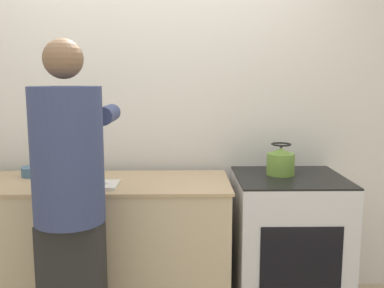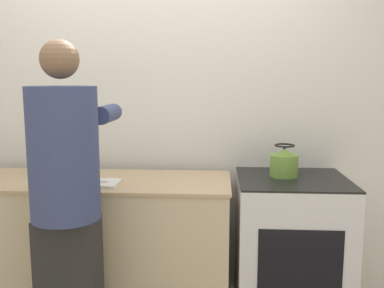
% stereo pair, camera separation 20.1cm
% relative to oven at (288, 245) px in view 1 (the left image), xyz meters
% --- Properties ---
extents(wall_back, '(8.00, 0.05, 2.60)m').
position_rel_oven_xyz_m(wall_back, '(-0.91, 0.39, 0.84)').
color(wall_back, silver).
rests_on(wall_back, ground_plane).
extents(counter, '(1.77, 0.63, 0.90)m').
position_rel_oven_xyz_m(counter, '(-1.28, -0.02, -0.01)').
color(counter, '#C6B28E').
rests_on(counter, ground_plane).
extents(oven, '(0.69, 0.65, 0.92)m').
position_rel_oven_xyz_m(oven, '(0.00, 0.00, 0.00)').
color(oven, silver).
rests_on(oven, ground_plane).
extents(person, '(0.40, 0.64, 1.74)m').
position_rel_oven_xyz_m(person, '(-1.26, -0.54, 0.48)').
color(person, '#252424').
rests_on(person, ground_plane).
extents(cutting_board, '(0.36, 0.21, 0.02)m').
position_rel_oven_xyz_m(cutting_board, '(-1.26, -0.16, 0.45)').
color(cutting_board, silver).
rests_on(cutting_board, counter).
extents(knife, '(0.20, 0.09, 0.01)m').
position_rel_oven_xyz_m(knife, '(-1.24, -0.14, 0.46)').
color(knife, silver).
rests_on(knife, cutting_board).
extents(kettle, '(0.18, 0.18, 0.21)m').
position_rel_oven_xyz_m(kettle, '(-0.05, 0.05, 0.55)').
color(kettle, olive).
rests_on(kettle, oven).
extents(bowl_prep, '(0.16, 0.16, 0.06)m').
position_rel_oven_xyz_m(bowl_prep, '(-1.68, 0.13, 0.47)').
color(bowl_prep, '#426684').
rests_on(bowl_prep, counter).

